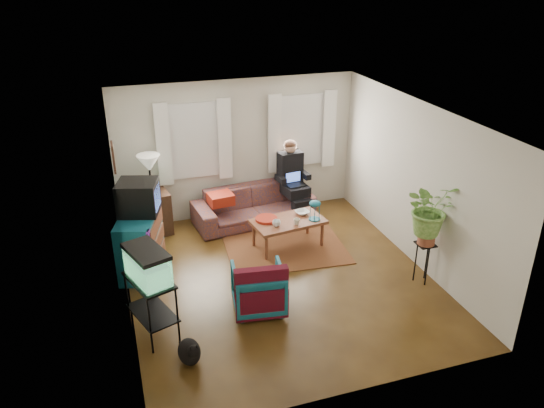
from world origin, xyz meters
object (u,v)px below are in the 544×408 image
object	(u,v)px
dresser	(140,243)
armchair	(258,286)
aquarium_stand	(152,307)
plant_stand	(423,263)
coffee_table	(288,233)
side_table	(154,213)
sofa	(254,200)

from	to	relation	value
dresser	armchair	bearing A→B (deg)	-30.16
aquarium_stand	plant_stand	size ratio (longest dim) A/B	1.28
coffee_table	plant_stand	xyz separation A→B (m)	(1.58, -1.66, 0.08)
dresser	aquarium_stand	size ratio (longest dim) A/B	1.27
aquarium_stand	plant_stand	world-z (taller)	aquarium_stand
side_table	aquarium_stand	bearing A→B (deg)	-96.85
sofa	aquarium_stand	size ratio (longest dim) A/B	2.64
coffee_table	plant_stand	world-z (taller)	plant_stand
sofa	side_table	bearing A→B (deg)	169.95
sofa	armchair	world-z (taller)	sofa
aquarium_stand	coffee_table	world-z (taller)	aquarium_stand
dresser	aquarium_stand	world-z (taller)	dresser
sofa	dresser	bearing A→B (deg)	-158.95
armchair	plant_stand	xyz separation A→B (m)	(2.57, -0.10, -0.03)
dresser	armchair	world-z (taller)	dresser
dresser	plant_stand	distance (m)	4.36
side_table	aquarium_stand	size ratio (longest dim) A/B	0.92
dresser	aquarium_stand	bearing A→B (deg)	-73.78
coffee_table	side_table	bearing A→B (deg)	141.74
dresser	armchair	size ratio (longest dim) A/B	1.48
sofa	aquarium_stand	world-z (taller)	sofa
dresser	side_table	bearing A→B (deg)	91.26
dresser	plant_stand	size ratio (longest dim) A/B	1.63
dresser	aquarium_stand	xyz separation A→B (m)	(-0.01, -1.67, -0.06)
armchair	plant_stand	size ratio (longest dim) A/B	1.10
sofa	aquarium_stand	bearing A→B (deg)	-134.31
dresser	coffee_table	distance (m)	2.46
side_table	armchair	xyz separation A→B (m)	(1.12, -2.79, -0.03)
sofa	side_table	world-z (taller)	sofa
sofa	armchair	bearing A→B (deg)	-111.27
dresser	armchair	xyz separation A→B (m)	(1.46, -1.55, -0.12)
plant_stand	coffee_table	bearing A→B (deg)	133.62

